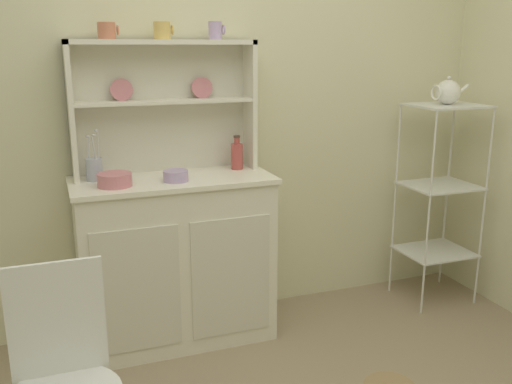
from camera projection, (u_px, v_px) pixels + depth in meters
wall_back at (213, 96)px, 3.02m from camera, size 3.84×0.05×2.50m
hutch_cabinet at (176, 258)px, 2.89m from camera, size 1.00×0.45×0.87m
hutch_shelf_unit at (163, 96)px, 2.83m from camera, size 0.93×0.18×0.67m
bakers_rack at (440, 181)px, 3.30m from camera, size 0.41×0.35×1.19m
wire_chair at (61, 369)px, 1.78m from camera, size 0.36×0.36×0.85m
cup_terracotta_0 at (107, 31)px, 2.63m from camera, size 0.10×0.08×0.08m
cup_gold_1 at (162, 31)px, 2.72m from camera, size 0.10×0.08×0.08m
cup_lilac_2 at (216, 31)px, 2.81m from camera, size 0.08×0.07×0.09m
bowl_mixing_large at (115, 180)px, 2.61m from camera, size 0.16×0.16×0.06m
bowl_floral_medium at (176, 176)px, 2.71m from camera, size 0.12×0.12×0.05m
jam_bottle at (237, 155)px, 2.97m from camera, size 0.06×0.06×0.18m
utensil_jar at (94, 169)px, 2.72m from camera, size 0.08×0.08×0.25m
porcelain_teapot at (448, 92)px, 3.17m from camera, size 0.23×0.14×0.16m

